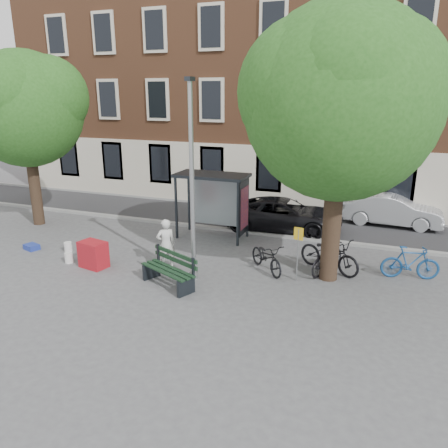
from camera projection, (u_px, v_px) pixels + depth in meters
ground at (194, 278)px, 13.92m from camera, size 90.00×90.00×0.00m
road at (257, 220)px, 20.19m from camera, size 40.00×4.00×0.01m
curb_near at (243, 231)px, 18.38m from camera, size 40.00×0.25×0.12m
curb_far at (268, 209)px, 21.96m from camera, size 40.00×0.25×0.12m
building_row at (291, 66)px, 23.52m from camera, size 30.00×8.00×14.00m
lamppost at (192, 193)px, 13.11m from camera, size 0.28×0.35×6.11m
tree_right at (342, 95)px, 12.17m from camera, size 5.76×5.60×8.20m
tree_left at (22, 104)px, 18.02m from camera, size 5.18×4.86×7.40m
bus_shelter at (222, 192)px, 17.25m from camera, size 2.85×1.45×2.62m
painter at (166, 244)px, 14.47m from camera, size 0.75×0.72×1.72m
bench at (169, 271)px, 13.28m from camera, size 2.06×1.38×1.02m
bike_a at (329, 254)px, 14.33m from camera, size 2.35×1.69×1.17m
bike_b at (410, 263)px, 13.76m from camera, size 1.86×0.85×1.08m
bike_c at (267, 257)px, 14.34m from camera, size 1.80×1.80×0.99m
bike_d at (327, 257)px, 14.15m from camera, size 1.19×1.91×1.11m
car_dark at (284, 215)px, 18.60m from camera, size 4.98×2.46×1.36m
car_silver at (392, 210)px, 19.28m from camera, size 4.26×1.68×1.38m
red_stand at (93, 254)px, 14.70m from camera, size 1.00×0.77×0.90m
blue_crate at (32, 247)px, 16.43m from camera, size 0.64×0.54×0.20m
bucket_a at (89, 252)px, 15.72m from camera, size 0.34×0.34×0.36m
bucket_b at (69, 258)px, 15.14m from camera, size 0.30×0.30×0.36m
bucket_c at (68, 247)px, 16.21m from camera, size 0.31×0.31×0.36m
notice_sign at (298, 243)px, 13.39m from camera, size 0.30×0.09×1.75m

